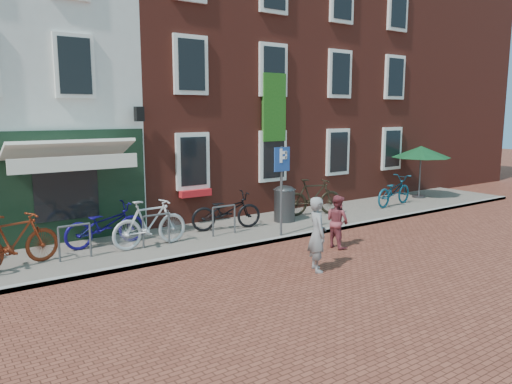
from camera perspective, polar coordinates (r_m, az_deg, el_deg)
ground at (r=12.51m, az=-2.77°, el=-6.81°), size 80.00×80.00×0.00m
sidewalk at (r=14.24m, az=-2.61°, el=-4.62°), size 24.00×3.00×0.10m
building_brick_mid at (r=19.18m, az=-9.26°, el=13.73°), size 6.00×8.00×10.00m
building_brick_right at (r=22.48m, az=5.00°, el=13.13°), size 6.00×8.00×10.00m
filler_right at (r=27.09m, az=15.76°, el=11.09°), size 7.00×8.00×9.00m
litter_bin at (r=15.28m, az=3.31°, el=-1.12°), size 0.65×0.65×1.19m
parking_sign at (r=13.34m, az=2.98°, el=1.99°), size 0.50×0.08×2.44m
parasol at (r=20.44m, az=18.52°, el=4.65°), size 2.28×2.28×2.14m
woman at (r=10.87m, az=7.08°, el=-4.85°), size 0.61×0.71×1.65m
boy at (r=12.84m, az=9.37°, el=-3.37°), size 0.53×0.67×1.37m
bicycle_1 at (r=11.91m, az=-26.13°, el=-5.10°), size 2.08×1.08×1.20m
bicycle_2 at (r=13.05m, az=-16.99°, el=-3.63°), size 2.08×0.78×1.08m
bicycle_3 at (r=12.65m, az=-12.13°, el=-3.55°), size 2.03×0.67×1.20m
bicycle_4 at (r=14.24m, az=-3.45°, el=-2.19°), size 2.18×1.18×1.08m
bicycle_5 at (r=16.29m, az=6.65°, el=-0.57°), size 2.08×1.15×1.20m
bicycle_6 at (r=18.50m, az=15.62°, el=0.14°), size 2.15×1.04×1.08m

